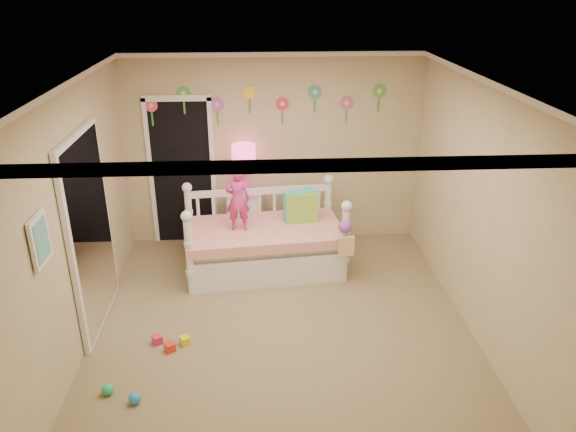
{
  "coord_description": "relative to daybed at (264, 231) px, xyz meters",
  "views": [
    {
      "loc": [
        -0.23,
        -4.95,
        3.48
      ],
      "look_at": [
        0.1,
        0.6,
        1.05
      ],
      "focal_mm": 34.38,
      "sensor_mm": 36.0,
      "label": 1
    }
  ],
  "objects": [
    {
      "name": "pillow_turquoise",
      "position": [
        0.46,
        0.17,
        0.26
      ],
      "size": [
        0.42,
        0.26,
        0.4
      ],
      "primitive_type": "cube",
      "rotation": [
        0.0,
        0.0,
        0.32
      ],
      "color": "#27C4C1",
      "rests_on": "daybed"
    },
    {
      "name": "back_wall",
      "position": [
        0.16,
        0.92,
        0.77
      ],
      "size": [
        4.0,
        0.01,
        2.6
      ],
      "primitive_type": "cube",
      "color": "tan",
      "rests_on": "floor"
    },
    {
      "name": "ceiling",
      "position": [
        0.16,
        -1.33,
        2.07
      ],
      "size": [
        4.0,
        4.5,
        0.01
      ],
      "primitive_type": "cube",
      "color": "white",
      "rests_on": "floor"
    },
    {
      "name": "closet_doorway",
      "position": [
        -1.09,
        0.91,
        0.5
      ],
      "size": [
        0.9,
        0.04,
        2.07
      ],
      "primitive_type": "cube",
      "color": "black",
      "rests_on": "back_wall"
    },
    {
      "name": "right_wall",
      "position": [
        2.16,
        -1.33,
        0.77
      ],
      "size": [
        0.01,
        4.5,
        2.6
      ],
      "primitive_type": "cube",
      "color": "tan",
      "rests_on": "floor"
    },
    {
      "name": "mirror_closet",
      "position": [
        -1.8,
        -1.03,
        0.52
      ],
      "size": [
        0.07,
        1.3,
        2.1
      ],
      "primitive_type": "cube",
      "color": "white",
      "rests_on": "left_wall"
    },
    {
      "name": "daybed",
      "position": [
        0.0,
        0.0,
        0.0
      ],
      "size": [
        2.06,
        1.25,
        1.07
      ],
      "primitive_type": null,
      "rotation": [
        0.0,
        0.0,
        0.1
      ],
      "color": "white",
      "rests_on": "floor"
    },
    {
      "name": "toy_scatter",
      "position": [
        -1.1,
        -1.95,
        -0.48
      ],
      "size": [
        1.09,
        1.46,
        0.11
      ],
      "primitive_type": null,
      "rotation": [
        0.0,
        0.0,
        0.25
      ],
      "color": "#996666",
      "rests_on": "floor"
    },
    {
      "name": "child",
      "position": [
        -0.31,
        -0.06,
        0.46
      ],
      "size": [
        0.29,
        0.2,
        0.8
      ],
      "primitive_type": "imported",
      "rotation": [
        0.0,
        0.0,
        3.16
      ],
      "color": "#D83186",
      "rests_on": "daybed"
    },
    {
      "name": "floor",
      "position": [
        0.16,
        -1.33,
        -0.53
      ],
      "size": [
        4.0,
        4.5,
        0.01
      ],
      "primitive_type": "cube",
      "color": "#7F684C",
      "rests_on": "ground"
    },
    {
      "name": "wall_picture",
      "position": [
        -1.81,
        -2.23,
        1.02
      ],
      "size": [
        0.05,
        0.34,
        0.42
      ],
      "primitive_type": "cube",
      "color": "white",
      "rests_on": "left_wall"
    },
    {
      "name": "table_lamp",
      "position": [
        -0.24,
        0.72,
        0.68
      ],
      "size": [
        0.32,
        0.32,
        0.7
      ],
      "color": "#F32094",
      "rests_on": "nightstand"
    },
    {
      "name": "flower_decals",
      "position": [
        0.07,
        0.91,
        1.41
      ],
      "size": [
        3.4,
        0.02,
        0.5
      ],
      "primitive_type": null,
      "color": "#B2668C",
      "rests_on": "back_wall"
    },
    {
      "name": "hanging_bag",
      "position": [
        0.94,
        -0.52,
        0.12
      ],
      "size": [
        0.2,
        0.16,
        0.36
      ],
      "primitive_type": null,
      "color": "beige",
      "rests_on": "daybed"
    },
    {
      "name": "left_wall",
      "position": [
        -1.84,
        -1.33,
        0.77
      ],
      "size": [
        0.01,
        4.5,
        2.6
      ],
      "primitive_type": "cube",
      "color": "tan",
      "rests_on": "floor"
    },
    {
      "name": "pillow_lime",
      "position": [
        0.48,
        0.14,
        0.25
      ],
      "size": [
        0.42,
        0.18,
        0.39
      ],
      "primitive_type": "cube",
      "rotation": [
        0.0,
        0.0,
        0.08
      ],
      "color": "#87C33B",
      "rests_on": "daybed"
    },
    {
      "name": "crown_molding",
      "position": [
        0.16,
        -1.33,
        2.04
      ],
      "size": [
        4.0,
        4.5,
        0.06
      ],
      "primitive_type": null,
      "color": "white",
      "rests_on": "ceiling"
    },
    {
      "name": "nightstand",
      "position": [
        -0.24,
        0.72,
        -0.16
      ],
      "size": [
        0.5,
        0.42,
        0.75
      ],
      "primitive_type": "cube",
      "rotation": [
        0.0,
        0.0,
        -0.17
      ],
      "color": "white",
      "rests_on": "floor"
    }
  ]
}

